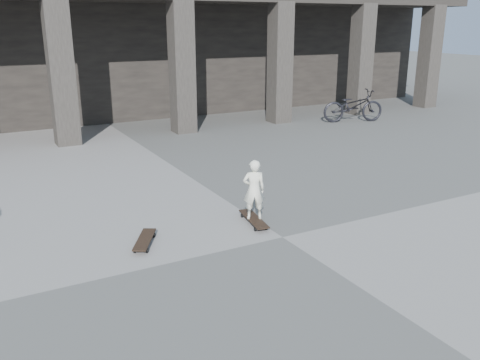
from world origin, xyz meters
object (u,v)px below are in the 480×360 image
skateboard_spare (145,240)px  child (254,190)px  bicycle (353,106)px  longboard (254,219)px

skateboard_spare → child: bearing=-61.6°
child → bicycle: child is taller
skateboard_spare → bicycle: size_ratio=0.40×
longboard → bicycle: size_ratio=0.46×
skateboard_spare → child: child is taller
longboard → skateboard_spare: (-1.94, 0.04, 0.00)m
longboard → child: 0.54m
longboard → child: bearing=16.4°
longboard → bicycle: bicycle is taller
child → longboard: bearing=120.8°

